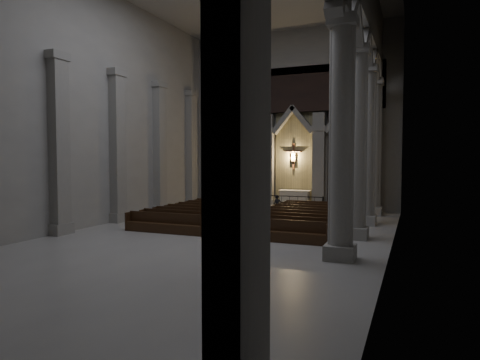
{
  "coord_description": "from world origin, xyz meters",
  "views": [
    {
      "loc": [
        7.79,
        -16.91,
        3.43
      ],
      "look_at": [
        -0.4,
        3.0,
        2.29
      ],
      "focal_mm": 32.0,
      "sensor_mm": 36.0,
      "label": 1
    }
  ],
  "objects_px": {
    "altar": "(295,198)",
    "candle_stand_left": "(249,203)",
    "candle_stand_right": "(338,207)",
    "altar_rail": "(282,201)",
    "worshipper": "(277,206)",
    "pews": "(251,218)"
  },
  "relations": [
    {
      "from": "altar_rail",
      "to": "worshipper",
      "type": "relative_size",
      "value": 4.31
    },
    {
      "from": "candle_stand_left",
      "to": "worshipper",
      "type": "relative_size",
      "value": 1.16
    },
    {
      "from": "candle_stand_left",
      "to": "pews",
      "type": "relative_size",
      "value": 0.15
    },
    {
      "from": "worshipper",
      "to": "altar",
      "type": "bearing_deg",
      "value": 76.65
    },
    {
      "from": "altar",
      "to": "candle_stand_left",
      "type": "relative_size",
      "value": 1.45
    },
    {
      "from": "worshipper",
      "to": "altar_rail",
      "type": "bearing_deg",
      "value": 85.15
    },
    {
      "from": "altar",
      "to": "worshipper",
      "type": "distance_m",
      "value": 4.39
    },
    {
      "from": "altar_rail",
      "to": "pews",
      "type": "bearing_deg",
      "value": -90.0
    },
    {
      "from": "altar",
      "to": "altar_rail",
      "type": "height_order",
      "value": "altar"
    },
    {
      "from": "candle_stand_right",
      "to": "candle_stand_left",
      "type": "bearing_deg",
      "value": 173.97
    },
    {
      "from": "altar_rail",
      "to": "pews",
      "type": "distance_m",
      "value": 5.43
    },
    {
      "from": "altar_rail",
      "to": "candle_stand_right",
      "type": "xyz_separation_m",
      "value": [
        3.47,
        0.2,
        -0.27
      ]
    },
    {
      "from": "altar",
      "to": "altar_rail",
      "type": "xyz_separation_m",
      "value": [
        -0.25,
        -2.26,
        0.01
      ]
    },
    {
      "from": "pews",
      "to": "worshipper",
      "type": "relative_size",
      "value": 7.6
    },
    {
      "from": "worshipper",
      "to": "pews",
      "type": "bearing_deg",
      "value": -111.82
    },
    {
      "from": "altar",
      "to": "candle_stand_left",
      "type": "distance_m",
      "value": 3.11
    },
    {
      "from": "pews",
      "to": "candle_stand_left",
      "type": "bearing_deg",
      "value": 111.74
    },
    {
      "from": "altar_rail",
      "to": "altar",
      "type": "bearing_deg",
      "value": 83.71
    },
    {
      "from": "altar",
      "to": "candle_stand_right",
      "type": "height_order",
      "value": "candle_stand_right"
    },
    {
      "from": "altar_rail",
      "to": "candle_stand_left",
      "type": "relative_size",
      "value": 3.71
    },
    {
      "from": "candle_stand_right",
      "to": "worshipper",
      "type": "bearing_deg",
      "value": -143.03
    },
    {
      "from": "candle_stand_left",
      "to": "candle_stand_right",
      "type": "bearing_deg",
      "value": -6.03
    }
  ]
}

